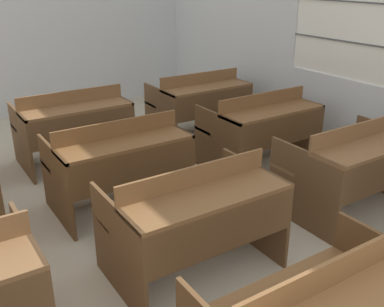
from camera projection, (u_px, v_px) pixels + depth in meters
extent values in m
cube|color=silver|center=(339.00, 117.00, 5.30)|extent=(0.06, 7.33, 0.93)
cube|color=silver|center=(228.00, 8.00, 6.62)|extent=(0.06, 2.87, 1.24)
cube|color=white|center=(356.00, 22.00, 4.84)|extent=(0.02, 1.71, 1.24)
cube|color=#4C4C51|center=(352.00, 42.00, 4.91)|extent=(0.02, 1.71, 0.02)
cube|color=#4C4C51|center=(358.00, 2.00, 4.75)|extent=(0.02, 1.71, 0.02)
cube|color=brown|center=(333.00, 272.00, 2.09)|extent=(1.19, 0.02, 0.15)
cube|color=brown|center=(284.00, 294.00, 2.44)|extent=(1.19, 0.31, 0.03)
cube|color=brown|center=(35.00, 280.00, 2.70)|extent=(0.03, 0.80, 0.70)
cube|color=brown|center=(118.00, 252.00, 2.97)|extent=(0.03, 0.80, 0.70)
cube|color=brown|center=(253.00, 205.00, 3.55)|extent=(0.03, 0.80, 0.70)
cube|color=brown|center=(209.00, 197.00, 2.97)|extent=(1.19, 0.37, 0.03)
cube|color=brown|center=(224.00, 231.00, 2.90)|extent=(1.13, 0.02, 0.32)
cube|color=brown|center=(195.00, 176.00, 3.07)|extent=(1.19, 0.02, 0.15)
cube|color=brown|center=(174.00, 202.00, 3.42)|extent=(1.19, 0.31, 0.03)
cube|color=brown|center=(175.00, 233.00, 3.53)|extent=(1.13, 0.04, 0.04)
cube|color=brown|center=(302.00, 189.00, 3.82)|extent=(0.03, 0.80, 0.70)
cube|color=brown|center=(374.00, 146.00, 3.82)|extent=(1.19, 0.37, 0.03)
cube|color=brown|center=(358.00, 131.00, 3.92)|extent=(1.19, 0.02, 0.15)
cube|color=brown|center=(328.00, 155.00, 4.27)|extent=(1.19, 0.31, 0.03)
cube|color=brown|center=(325.00, 182.00, 4.38)|extent=(1.13, 0.04, 0.04)
cube|color=#53361D|center=(56.00, 185.00, 3.89)|extent=(0.03, 0.80, 0.70)
cube|color=#53361D|center=(172.00, 157.00, 4.47)|extent=(0.03, 0.80, 0.70)
cube|color=brown|center=(126.00, 143.00, 3.88)|extent=(1.19, 0.37, 0.03)
cube|color=#53361D|center=(136.00, 168.00, 3.81)|extent=(1.13, 0.02, 0.32)
cube|color=brown|center=(117.00, 128.00, 3.98)|extent=(1.19, 0.02, 0.15)
cube|color=brown|center=(107.00, 153.00, 4.33)|extent=(1.19, 0.31, 0.03)
cube|color=#53361D|center=(109.00, 179.00, 4.44)|extent=(1.13, 0.04, 0.04)
cube|color=brown|center=(216.00, 145.00, 4.77)|extent=(0.03, 0.80, 0.70)
cube|color=brown|center=(295.00, 126.00, 5.36)|extent=(0.03, 0.80, 0.70)
cube|color=brown|center=(273.00, 111.00, 4.77)|extent=(1.19, 0.37, 0.03)
cube|color=brown|center=(283.00, 131.00, 4.70)|extent=(1.13, 0.02, 0.32)
cube|color=brown|center=(263.00, 99.00, 4.87)|extent=(1.19, 0.02, 0.15)
cube|color=brown|center=(245.00, 121.00, 5.22)|extent=(1.19, 0.31, 0.03)
cube|color=brown|center=(243.00, 144.00, 5.33)|extent=(1.13, 0.04, 0.04)
cube|color=brown|center=(21.00, 142.00, 4.86)|extent=(0.03, 0.80, 0.70)
cube|color=brown|center=(120.00, 123.00, 5.45)|extent=(0.03, 0.80, 0.70)
cube|color=brown|center=(77.00, 108.00, 4.86)|extent=(1.19, 0.37, 0.03)
cube|color=brown|center=(84.00, 128.00, 4.79)|extent=(1.13, 0.02, 0.32)
cube|color=brown|center=(71.00, 97.00, 4.96)|extent=(1.19, 0.02, 0.15)
cube|color=brown|center=(66.00, 119.00, 5.31)|extent=(1.19, 0.31, 0.03)
cube|color=brown|center=(68.00, 141.00, 5.42)|extent=(1.13, 0.04, 0.04)
cube|color=brown|center=(160.00, 116.00, 5.72)|extent=(0.03, 0.80, 0.70)
cube|color=brown|center=(232.00, 102.00, 6.31)|extent=(0.03, 0.80, 0.70)
cube|color=brown|center=(208.00, 87.00, 5.72)|extent=(1.19, 0.37, 0.03)
cube|color=brown|center=(215.00, 104.00, 5.65)|extent=(1.13, 0.02, 0.32)
cube|color=brown|center=(200.00, 78.00, 5.82)|extent=(1.19, 0.02, 0.15)
cube|color=brown|center=(188.00, 98.00, 6.17)|extent=(1.19, 0.31, 0.03)
cube|color=brown|center=(188.00, 118.00, 6.28)|extent=(1.13, 0.04, 0.04)
cylinder|color=#474C51|center=(207.00, 101.00, 7.05)|extent=(0.27, 0.27, 0.34)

